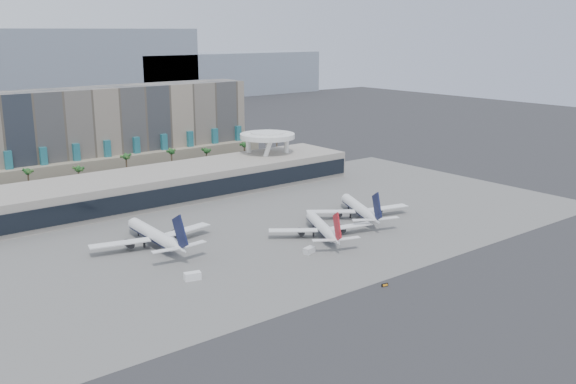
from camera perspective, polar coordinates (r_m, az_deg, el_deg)
ground at (r=189.71m, az=5.86°, el=-7.11°), size 900.00×900.00×0.00m
apron_pad at (r=229.89m, az=-3.74°, el=-3.21°), size 260.00×130.00×0.06m
hotel at (r=332.94m, az=-14.19°, el=4.80°), size 140.00×30.00×42.00m
terminal at (r=273.56m, az=-10.33°, el=0.83°), size 170.00×32.50×14.50m
saucer_structure at (r=305.17m, az=-1.84°, el=4.72°), size 26.00×26.00×21.89m
palm_row at (r=306.52m, az=-12.34°, el=2.92°), size 157.80×2.80×13.10m
airliner_left at (r=213.87m, az=-11.78°, el=-3.77°), size 42.63×43.89×15.15m
airliner_centre at (r=219.54m, az=3.08°, el=-3.14°), size 34.69×35.69×13.25m
airliner_right at (r=242.25m, az=6.37°, el=-1.48°), size 37.64×38.73×14.36m
service_vehicle_a at (r=184.75m, az=-8.49°, el=-7.42°), size 5.14×3.47×2.29m
service_vehicle_b at (r=203.85m, az=1.89°, el=-5.21°), size 4.33×3.15×2.00m
taxiway_sign at (r=180.60m, az=8.60°, el=-8.17°), size 2.08×0.77×0.94m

